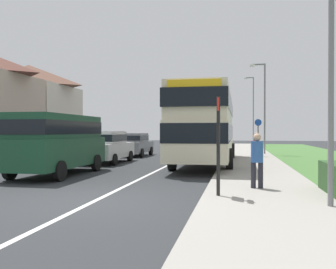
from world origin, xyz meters
name	(u,v)px	position (x,y,z in m)	size (l,w,h in m)	color
ground_plane	(94,201)	(0.00, 0.00, 0.00)	(120.00, 120.00, 0.00)	#2D3033
lane_marking_centre	(161,169)	(0.00, 8.00, 0.00)	(0.14, 60.00, 0.01)	silver
pavement_near_side	(257,174)	(4.20, 6.00, 0.06)	(3.20, 68.00, 0.12)	#9E998E
double_decker_bus	(206,123)	(1.88, 10.48, 2.14)	(2.80, 11.30, 3.70)	beige
parked_van_dark_green	(57,140)	(-3.50, 4.82, 1.40)	(2.11, 5.33, 2.37)	#19472D
parked_car_white	(107,146)	(-3.49, 10.33, 0.94)	(1.92, 4.46, 1.73)	silver
parked_car_grey	(134,143)	(-3.63, 16.03, 0.88)	(1.98, 4.20, 1.59)	slate
pedestrian_at_stop	(257,158)	(4.01, 2.12, 0.98)	(0.34, 0.34, 1.67)	#23232D
pedestrian_walking_away	(257,143)	(4.65, 15.53, 0.98)	(0.34, 0.34, 1.67)	#23232D
bus_stop_sign	(218,139)	(3.00, 0.72, 1.54)	(0.09, 0.52, 2.60)	black
cycle_route_sign	(258,136)	(4.77, 15.97, 1.43)	(0.44, 0.08, 2.52)	slate
street_lamp_near	(326,17)	(5.34, -0.14, 4.19)	(1.14, 0.20, 7.28)	slate
street_lamp_mid	(263,102)	(5.24, 18.56, 3.82)	(1.14, 0.20, 6.57)	slate
street_lamp_far	(253,107)	(5.19, 36.50, 4.65)	(1.14, 0.20, 8.19)	slate
house_terrace_far_side	(4,105)	(-14.54, 17.33, 3.77)	(7.17, 13.49, 7.54)	tan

